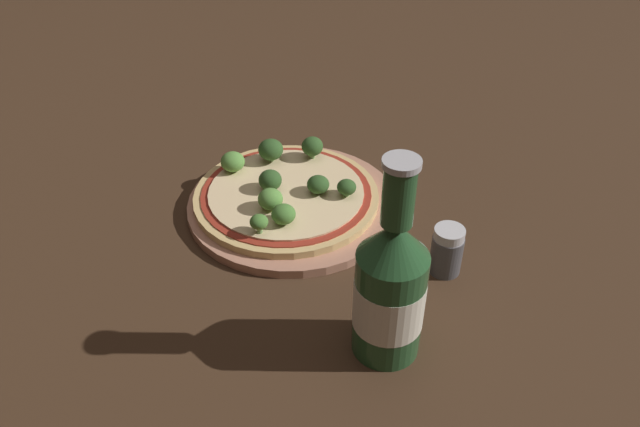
{
  "coord_description": "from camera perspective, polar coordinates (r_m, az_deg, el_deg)",
  "views": [
    {
      "loc": [
        0.52,
        -0.43,
        0.5
      ],
      "look_at": [
        0.08,
        -0.06,
        0.06
      ],
      "focal_mm": 35.0,
      "sensor_mm": 36.0,
      "label": 1
    }
  ],
  "objects": [
    {
      "name": "plate",
      "position": [
        0.83,
        -2.47,
        0.89
      ],
      "size": [
        0.28,
        0.28,
        0.01
      ],
      "color": "tan",
      "rests_on": "ground_plane"
    },
    {
      "name": "broccoli_floret_0",
      "position": [
        0.78,
        -4.57,
        1.33
      ],
      "size": [
        0.03,
        0.03,
        0.03
      ],
      "color": "#6B8E51",
      "rests_on": "pizza"
    },
    {
      "name": "broccoli_floret_5",
      "position": [
        0.74,
        -5.6,
        -0.81
      ],
      "size": [
        0.02,
        0.02,
        0.02
      ],
      "color": "#6B8E51",
      "rests_on": "pizza"
    },
    {
      "name": "broccoli_floret_7",
      "position": [
        0.87,
        -0.71,
        6.15
      ],
      "size": [
        0.03,
        0.03,
        0.03
      ],
      "color": "#6B8E51",
      "rests_on": "pizza"
    },
    {
      "name": "broccoli_floret_6",
      "position": [
        0.75,
        -3.36,
        -0.06
      ],
      "size": [
        0.03,
        0.03,
        0.03
      ],
      "color": "#6B8E51",
      "rests_on": "pizza"
    },
    {
      "name": "broccoli_floret_2",
      "position": [
        0.87,
        -4.72,
        5.75
      ],
      "size": [
        0.03,
        0.03,
        0.03
      ],
      "color": "#6B8E51",
      "rests_on": "pizza"
    },
    {
      "name": "broccoli_floret_8",
      "position": [
        0.81,
        -4.58,
        3.05
      ],
      "size": [
        0.03,
        0.03,
        0.03
      ],
      "color": "#6B8E51",
      "rests_on": "pizza"
    },
    {
      "name": "ground_plane",
      "position": [
        0.83,
        -0.7,
        0.83
      ],
      "size": [
        3.0,
        3.0,
        0.0
      ],
      "primitive_type": "plane",
      "color": "#3D2819"
    },
    {
      "name": "broccoli_floret_4",
      "position": [
        0.8,
        -0.21,
        2.65
      ],
      "size": [
        0.03,
        0.03,
        0.02
      ],
      "color": "#6B8E51",
      "rests_on": "pizza"
    },
    {
      "name": "broccoli_floret_1",
      "position": [
        0.8,
        2.45,
        2.41
      ],
      "size": [
        0.02,
        0.02,
        0.02
      ],
      "color": "#6B8E51",
      "rests_on": "pizza"
    },
    {
      "name": "pepper_shaker",
      "position": [
        0.73,
        11.52,
        -3.34
      ],
      "size": [
        0.04,
        0.04,
        0.06
      ],
      "color": "#4C4C51",
      "rests_on": "ground_plane"
    },
    {
      "name": "beer_bottle",
      "position": [
        0.6,
        6.43,
        -6.76
      ],
      "size": [
        0.07,
        0.07,
        0.22
      ],
      "color": "#234C28",
      "rests_on": "ground_plane"
    },
    {
      "name": "broccoli_floret_3",
      "position": [
        0.86,
        -7.99,
        4.71
      ],
      "size": [
        0.03,
        0.03,
        0.03
      ],
      "color": "#6B8E51",
      "rests_on": "pizza"
    },
    {
      "name": "pizza",
      "position": [
        0.82,
        -3.1,
        1.71
      ],
      "size": [
        0.24,
        0.24,
        0.01
      ],
      "color": "tan",
      "rests_on": "plate"
    }
  ]
}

